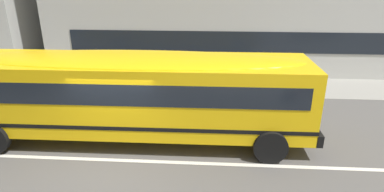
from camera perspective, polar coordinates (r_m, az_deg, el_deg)
ground_plane at (r=10.07m, az=-13.69°, el=-11.10°), size 400.00×400.00×0.00m
sidewalk_far at (r=16.32m, az=-6.56°, el=2.13°), size 120.00×3.00×0.01m
lane_centreline at (r=10.07m, az=-13.69°, el=-11.08°), size 110.00×0.16×0.01m
school_bus at (r=10.55m, az=-11.46°, el=1.09°), size 13.06×3.09×2.92m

